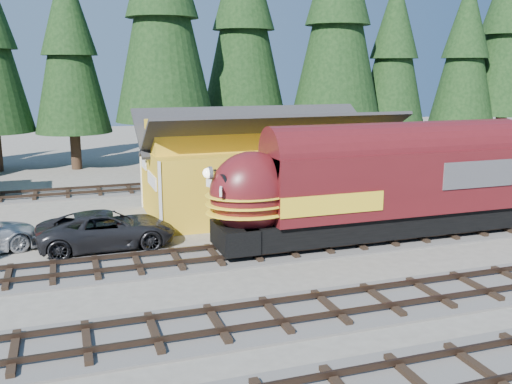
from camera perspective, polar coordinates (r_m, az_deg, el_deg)
name	(u,v)px	position (r m, az deg, el deg)	size (l,w,h in m)	color
ground	(367,279)	(20.72, 11.03, -8.58)	(120.00, 120.00, 0.00)	#6B665B
track_siding	(512,225)	(29.58, 24.19, -3.03)	(68.00, 3.20, 0.33)	#4C4947
track_spur	(64,194)	(35.48, -18.63, -0.21)	(32.00, 3.20, 0.33)	#4C4947
depot	(267,155)	(29.27, 1.07, 3.71)	(12.80, 7.00, 5.30)	gold
conifer_backdrop	(309,29)	(45.04, 5.33, 15.90)	(79.87, 22.50, 17.33)	black
locomotive	(363,190)	(24.38, 10.67, 0.16)	(14.09, 2.80, 3.83)	black
pickup_truck_a	(107,230)	(24.42, -14.67, -3.65)	(2.57, 5.58, 1.55)	black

